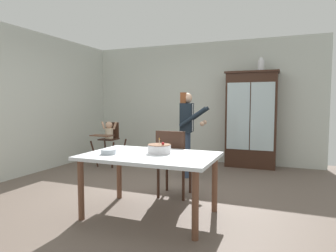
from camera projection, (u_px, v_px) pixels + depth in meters
The scene contains 11 objects.
ground_plane at pixel (152, 192), 4.48m from camera, with size 6.24×6.24×0.00m, color #66564C.
wall_back at pixel (200, 103), 6.80m from camera, with size 5.32×0.06×2.70m, color silver.
wall_left at pixel (20, 103), 5.34m from camera, with size 0.06×5.32×2.70m, color silver.
china_cabinet at pixel (251, 119), 6.15m from camera, with size 1.07×0.48×1.99m.
ceramic_vase at pixel (261, 65), 6.00m from camera, with size 0.13×0.13×0.27m.
high_chair_with_toddler at pixel (109, 135), 6.28m from camera, with size 0.60×0.70×0.95m.
adult_person at pixel (187, 124), 5.33m from camera, with size 0.55×0.54×1.53m.
dining_table at pixel (150, 161), 3.50m from camera, with size 1.55×1.02×0.74m.
birthday_cake at pixel (159, 149), 3.56m from camera, with size 0.28×0.28×0.19m.
serving_bowl at pixel (108, 152), 3.50m from camera, with size 0.18×0.18×0.06m, color #B2BCC6.
dining_chair_far_side at pixel (172, 159), 4.17m from camera, with size 0.46×0.46×0.96m.
Camera 1 is at (1.85, -3.98, 1.35)m, focal length 31.59 mm.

